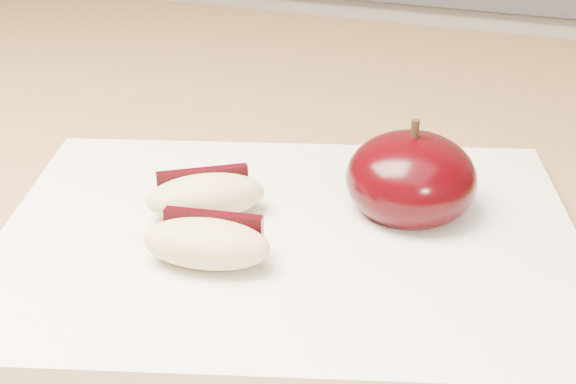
% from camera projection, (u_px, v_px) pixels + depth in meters
% --- Properties ---
extents(back_cabinet, '(2.40, 0.62, 0.94)m').
position_uv_depth(back_cabinet, '(455.00, 217.00, 1.32)').
color(back_cabinet, silver).
rests_on(back_cabinet, ground).
extents(cutting_board, '(0.36, 0.30, 0.01)m').
position_uv_depth(cutting_board, '(288.00, 243.00, 0.43)').
color(cutting_board, silver).
rests_on(cutting_board, island_counter).
extents(apple_half, '(0.08, 0.08, 0.06)m').
position_uv_depth(apple_half, '(411.00, 179.00, 0.44)').
color(apple_half, black).
rests_on(apple_half, cutting_board).
extents(apple_wedge_a, '(0.07, 0.06, 0.02)m').
position_uv_depth(apple_wedge_a, '(206.00, 195.00, 0.44)').
color(apple_wedge_a, tan).
rests_on(apple_wedge_a, cutting_board).
extents(apple_wedge_b, '(0.07, 0.04, 0.02)m').
position_uv_depth(apple_wedge_b, '(207.00, 242.00, 0.40)').
color(apple_wedge_b, tan).
rests_on(apple_wedge_b, cutting_board).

